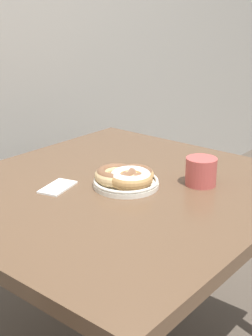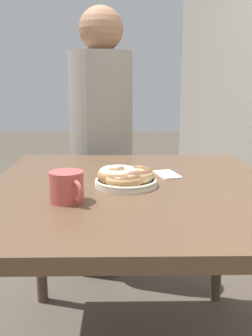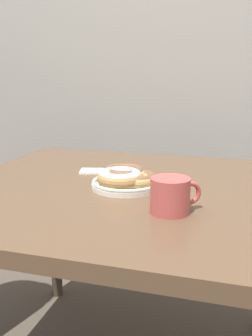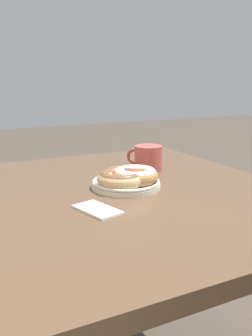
{
  "view_description": "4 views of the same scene",
  "coord_description": "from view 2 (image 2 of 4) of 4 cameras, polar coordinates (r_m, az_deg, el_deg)",
  "views": [
    {
      "loc": [
        -1.01,
        -0.56,
        1.25
      ],
      "look_at": [
        0.01,
        0.29,
        0.77
      ],
      "focal_mm": 50.0,
      "sensor_mm": 36.0,
      "label": 1
    },
    {
      "loc": [
        1.18,
        0.27,
        1.04
      ],
      "look_at": [
        0.01,
        0.29,
        0.77
      ],
      "focal_mm": 40.0,
      "sensor_mm": 36.0,
      "label": 2
    },
    {
      "loc": [
        0.31,
        -0.73,
        1.03
      ],
      "look_at": [
        0.01,
        0.29,
        0.77
      ],
      "focal_mm": 40.0,
      "sensor_mm": 36.0,
      "label": 3
    },
    {
      "loc": [
        -0.93,
        0.77,
        1.03
      ],
      "look_at": [
        0.01,
        0.29,
        0.77
      ],
      "focal_mm": 40.0,
      "sensor_mm": 36.0,
      "label": 4
    }
  ],
  "objects": [
    {
      "name": "donut_plate",
      "position": [
        1.2,
        -0.08,
        -1.36
      ],
      "size": [
        0.22,
        0.22,
        0.06
      ],
      "color": "silver",
      "rests_on": "dining_table"
    },
    {
      "name": "dining_table",
      "position": [
        1.25,
        1.08,
        -5.71
      ],
      "size": [
        1.04,
        0.96,
        0.71
      ],
      "color": "brown",
      "rests_on": "ground_plane"
    },
    {
      "name": "napkin",
      "position": [
        1.36,
        6.29,
        -0.98
      ],
      "size": [
        0.14,
        0.1,
        0.01
      ],
      "color": "white",
      "rests_on": "dining_table"
    },
    {
      "name": "person_figure",
      "position": [
        2.0,
        -3.79,
        4.51
      ],
      "size": [
        0.36,
        0.33,
        1.4
      ],
      "color": "#232838",
      "rests_on": "ground_plane"
    },
    {
      "name": "coffee_mug",
      "position": [
        1.06,
        -8.95,
        -2.8
      ],
      "size": [
        0.12,
        0.1,
        0.09
      ],
      "color": "#B74C47",
      "rests_on": "dining_table"
    }
  ]
}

